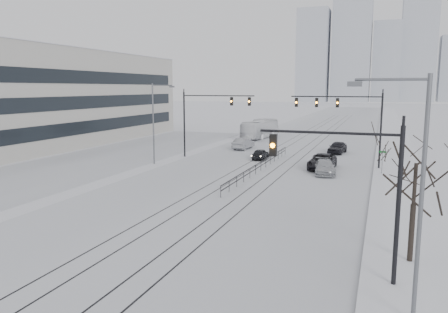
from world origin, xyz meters
TOP-DOWN VIEW (x-y plane):
  - ground at (0.00, 0.00)m, footprint 500.00×500.00m
  - road at (0.00, 60.00)m, footprint 22.00×260.00m
  - sidewalk_east at (13.50, 60.00)m, footprint 5.00×260.00m
  - curb at (11.05, 60.00)m, footprint 0.10×260.00m
  - parking_strip at (-20.00, 35.00)m, footprint 14.00×60.00m
  - tram_rails at (-0.00, 40.00)m, footprint 5.30×180.00m
  - office_building at (-37.97, 35.00)m, footprint 20.20×62.20m
  - skyline at (5.02, 273.63)m, footprint 96.00×48.00m
  - traffic_mast_near at (10.79, 6.00)m, footprint 6.10×0.37m
  - traffic_mast_ne at (8.15, 34.99)m, footprint 9.60×0.37m
  - traffic_mast_nw at (-8.52, 36.00)m, footprint 9.10×0.37m
  - street_light_east at (12.70, 3.00)m, footprint 2.73×0.25m
  - street_light_west at (-12.20, 30.00)m, footprint 2.73×0.25m
  - bare_tree at (13.20, 9.00)m, footprint 4.40×4.40m
  - median_fence at (0.00, 30.00)m, footprint 0.06×24.00m
  - street_sign at (11.80, 32.00)m, footprint 0.70×0.06m
  - sedan_sb_inner at (-2.00, 37.16)m, footprint 1.57×3.76m
  - sedan_sb_outer at (-6.58, 44.91)m, footprint 2.00×4.85m
  - sedan_nb_front at (5.84, 33.19)m, footprint 2.62×5.67m
  - sedan_nb_right at (6.42, 30.51)m, footprint 2.78×5.10m
  - sedan_nb_far at (6.24, 45.23)m, footprint 2.45×4.77m
  - box_truck at (-7.94, 58.74)m, footprint 3.85×11.53m

SIDE VIEW (x-z plane):
  - ground at x=0.00m, z-range 0.00..0.00m
  - road at x=0.00m, z-range 0.00..0.02m
  - parking_strip at x=-20.00m, z-range 0.00..0.03m
  - tram_rails at x=0.00m, z-range 0.02..0.03m
  - curb at x=11.05m, z-range 0.00..0.12m
  - sidewalk_east at x=13.50m, z-range 0.00..0.16m
  - median_fence at x=0.00m, z-range 0.03..1.03m
  - sedan_sb_inner at x=-2.00m, z-range 0.00..1.27m
  - sedan_nb_right at x=6.42m, z-range 0.00..1.40m
  - sedan_nb_far at x=6.24m, z-range 0.00..1.55m
  - sedan_sb_outer at x=-6.58m, z-range 0.00..1.56m
  - sedan_nb_front at x=5.84m, z-range 0.00..1.58m
  - box_truck at x=-7.94m, z-range 0.00..3.15m
  - street_sign at x=11.80m, z-range 0.41..2.81m
  - bare_tree at x=13.20m, z-range 1.44..7.54m
  - traffic_mast_near at x=10.79m, z-range 1.06..8.06m
  - street_light_east at x=12.70m, z-range 0.71..9.71m
  - street_light_west at x=-12.20m, z-range 0.71..9.71m
  - traffic_mast_nw at x=-8.52m, z-range 1.57..9.57m
  - traffic_mast_ne at x=8.15m, z-range 1.76..9.76m
  - office_building at x=-37.97m, z-range 0.01..14.12m
  - skyline at x=5.02m, z-range -5.35..66.65m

